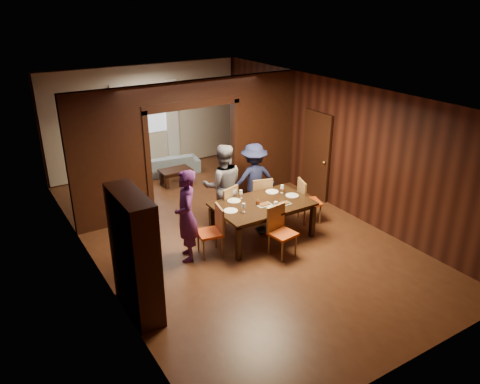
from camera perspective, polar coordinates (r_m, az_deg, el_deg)
floor at (r=9.84m, az=-1.28°, el=-4.85°), size 9.00×9.00×0.00m
ceiling at (r=8.85m, az=-1.45°, el=11.95°), size 5.50×9.00×0.02m
room_walls at (r=10.81m, az=-6.48°, el=6.29°), size 5.52×9.01×2.90m
person_purple at (r=8.57m, az=-6.55°, el=-2.91°), size 0.62×0.75×1.76m
person_grey at (r=9.77m, az=-2.09°, el=0.77°), size 1.06×0.94×1.80m
person_navy at (r=10.35m, az=1.70°, el=1.59°), size 1.14×0.78×1.63m
sofa at (r=13.00m, az=-9.11°, el=3.34°), size 1.92×0.97×0.54m
serving_bowl at (r=9.46m, az=2.83°, el=-0.70°), size 0.29×0.29×0.07m
dining_table at (r=9.48m, az=2.73°, el=-3.44°), size 1.92×1.19×0.76m
coffee_table at (r=12.28m, az=-7.84°, el=1.87°), size 0.80×0.50×0.40m
chair_left at (r=8.83m, az=-3.71°, el=-4.82°), size 0.51×0.51×0.97m
chair_right at (r=10.19m, az=8.52°, el=-1.05°), size 0.55×0.55×0.97m
chair_far_l at (r=9.80m, az=-2.02°, el=-1.80°), size 0.56×0.56×0.97m
chair_far_r at (r=10.27m, az=2.41°, el=-0.59°), size 0.54×0.54×0.97m
chair_near at (r=8.82m, az=5.24°, el=-4.91°), size 0.50×0.50×0.97m
hutch at (r=7.25m, az=-12.70°, el=-7.49°), size 0.40×1.20×2.00m
door_right at (r=11.26m, az=9.29°, el=4.39°), size 0.06×0.90×2.10m
window_far at (r=13.04m, az=-11.48°, el=9.81°), size 1.20×0.03×1.30m
curtain_left at (r=12.88m, az=-14.38°, el=7.31°), size 0.35×0.06×2.40m
curtain_right at (r=13.38m, az=-8.25°, el=8.39°), size 0.35×0.06×2.40m
plate_left at (r=8.97m, az=-1.14°, el=-2.29°), size 0.27×0.27×0.01m
plate_far_l at (r=9.39m, az=-0.73°, el=-1.07°), size 0.27×0.27×0.01m
plate_far_r at (r=9.84m, az=3.93°, el=0.05°), size 0.27×0.27×0.01m
plate_right at (r=9.69m, az=6.36°, el=-0.43°), size 0.27×0.27×0.01m
plate_near at (r=9.07m, az=4.11°, el=-2.04°), size 0.27×0.27×0.01m
platter_a at (r=9.21m, az=2.97°, el=-1.53°), size 0.30×0.20×0.04m
platter_b at (r=9.28m, az=5.32°, el=-1.41°), size 0.30×0.20×0.04m
wineglass_left at (r=8.89m, az=0.45°, el=-1.93°), size 0.08×0.08×0.18m
wineglass_far at (r=9.48m, az=0.10°, el=-0.27°), size 0.08×0.08×0.18m
wineglass_right at (r=9.77m, az=5.16°, el=0.38°), size 0.08×0.08×0.18m
tumbler at (r=9.08m, az=4.36°, el=-1.59°), size 0.07×0.07×0.14m
condiment_jar at (r=9.20m, az=2.17°, el=-1.30°), size 0.08×0.08×0.11m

